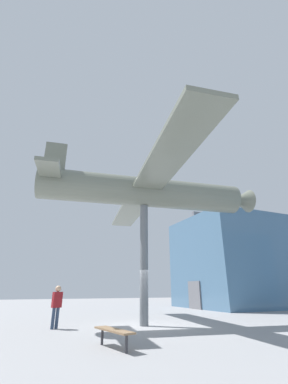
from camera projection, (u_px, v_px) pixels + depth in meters
ground_plane at (144, 326)px, 11.95m from camera, size 80.00×80.00×0.00m
glass_pavilion_left at (253, 263)px, 26.49m from camera, size 8.88×14.82×8.88m
support_pylon_central at (144, 261)px, 12.99m from camera, size 0.42×0.42×5.87m
suspended_airplane at (147, 192)px, 14.38m from camera, size 16.03×12.73×3.22m
visitor_person at (57, 303)px, 11.37m from camera, size 0.34×0.45×1.76m
plaza_bench at (114, 332)px, 7.50m from camera, size 1.81×0.79×0.50m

